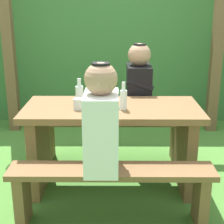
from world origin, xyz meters
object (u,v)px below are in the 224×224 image
bench_near (112,184)px  cell_phone (105,108)px  person_black_coat (139,85)px  bottle_right (79,94)px  bottle_left (123,99)px  bench_far (112,130)px  drinking_glass (78,104)px  person_white_shirt (101,122)px  picnic_table (112,133)px

bench_near → cell_phone: bearing=96.4°
person_black_coat → bottle_right: (-0.51, -0.48, 0.04)m
person_black_coat → bottle_left: 0.62m
bench_near → person_black_coat: 1.16m
bench_far → person_black_coat: size_ratio=1.95×
bench_near → drinking_glass: (-0.26, 0.44, 0.44)m
bench_near → drinking_glass: drinking_glass is taller
bottle_right → person_black_coat: bearing=43.3°
person_black_coat → bottle_left: size_ratio=3.34×
bench_far → bottle_left: 0.78m
bench_near → person_white_shirt: (-0.07, 0.00, 0.45)m
bench_near → bench_far: bearing=90.0°
bench_far → cell_phone: 0.71m
bench_far → bench_near: bearing=-90.0°
bench_far → bottle_left: bottle_left is taller
cell_phone → bottle_left: bearing=-3.7°
bench_far → cell_phone: (-0.05, -0.58, 0.41)m
bottle_left → bench_near: bearing=-101.2°
picnic_table → bench_near: size_ratio=1.00×
bench_far → person_white_shirt: size_ratio=1.95×
drinking_glass → person_white_shirt: bearing=-66.2°
picnic_table → cell_phone: 0.24m
bench_far → drinking_glass: drinking_glass is taller
bench_far → drinking_glass: size_ratio=16.36×
drinking_glass → bottle_right: (-0.00, 0.12, 0.04)m
bench_far → drinking_glass: (-0.26, -0.60, 0.44)m
person_white_shirt → cell_phone: (0.01, 0.46, -0.05)m
picnic_table → bench_near: bearing=-90.0°
picnic_table → person_black_coat: size_ratio=1.95×
picnic_table → bottle_right: 0.41m
bench_near → cell_phone: (-0.05, 0.46, 0.41)m
bench_far → drinking_glass: 0.79m
bench_far → drinking_glass: bearing=-113.3°
person_white_shirt → person_black_coat: 1.08m
drinking_glass → cell_phone: bearing=6.3°
cell_phone → bench_far: bearing=89.6°
person_white_shirt → bottle_right: bearing=109.1°
person_white_shirt → bottle_left: person_white_shirt is taller
picnic_table → bottle_left: (0.09, -0.08, 0.31)m
picnic_table → drinking_glass: 0.38m
bottle_left → picnic_table: bearing=138.1°
person_black_coat → bench_near: bearing=-103.3°
bottle_right → drinking_glass: bearing=-89.4°
drinking_glass → bottle_left: bottle_left is taller
cell_phone → bottle_right: bearing=159.1°
cell_phone → person_black_coat: bearing=67.4°
picnic_table → drinking_glass: bearing=-162.7°
picnic_table → cell_phone: cell_phone is taller
person_black_coat → bottle_left: (-0.16, -0.60, 0.03)m
bottle_left → cell_phone: (-0.14, 0.02, -0.08)m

